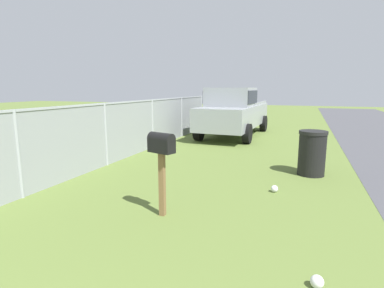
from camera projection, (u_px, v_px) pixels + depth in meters
name	position (u px, v px, depth m)	size (l,w,h in m)	color
mailbox	(162.00, 151.00, 4.85)	(0.32, 0.48, 1.38)	brown
pickup_truck	(234.00, 111.00, 13.21)	(5.61, 2.38, 2.09)	#93999E
trash_bin	(312.00, 153.00, 7.30)	(0.65, 0.65, 1.07)	black
fence_section	(106.00, 132.00, 8.16)	(16.21, 0.07, 1.69)	#9EA3A8
litter_bag_far_scatter	(274.00, 189.00, 6.15)	(0.14, 0.14, 0.14)	silver
litter_bag_near_hydrant	(317.00, 282.00, 3.20)	(0.14, 0.14, 0.14)	silver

